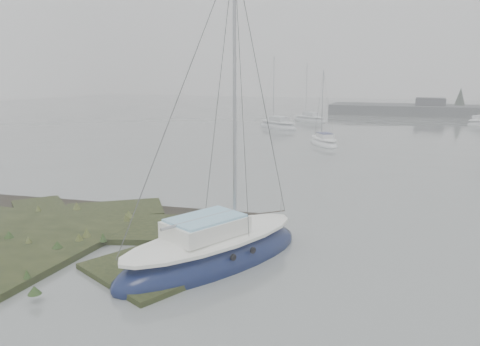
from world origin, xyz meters
The scene contains 5 objects.
ground centered at (0.00, 30.00, 0.00)m, with size 160.00×160.00×0.00m, color slate.
sailboat_main centered at (2.10, 0.99, 0.31)m, with size 5.24×7.34×9.96m.
sailboat_white centered at (0.88, 27.11, 0.21)m, with size 3.75×4.81×6.62m.
sailboat_far_a centered at (-6.13, 37.91, 0.26)m, with size 5.88×5.01×8.29m.
sailboat_far_c centered at (-4.30, 46.07, 0.24)m, with size 5.43×4.68×7.68m.
Camera 1 is at (7.61, -11.63, 5.76)m, focal length 35.00 mm.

